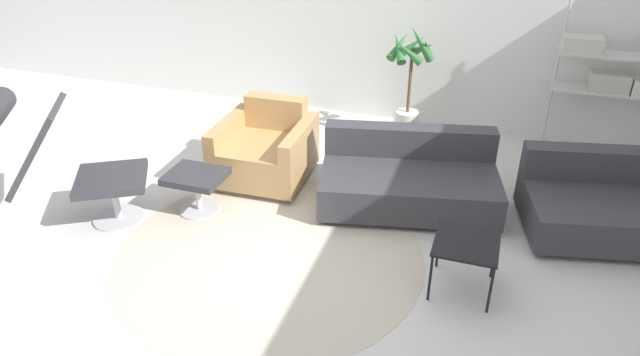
# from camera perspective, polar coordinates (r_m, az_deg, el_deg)

# --- Properties ---
(ground_plane) EXTENTS (12.00, 12.00, 0.00)m
(ground_plane) POSITION_cam_1_polar(r_m,az_deg,el_deg) (4.82, -2.67, -6.14)
(ground_plane) COLOR silver
(wall_back) EXTENTS (12.00, 0.09, 2.80)m
(wall_back) POSITION_cam_1_polar(r_m,az_deg,el_deg) (6.82, 6.02, 17.24)
(wall_back) COLOR silver
(wall_back) RESTS_ON ground_plane
(round_rug) EXTENTS (2.50, 2.50, 0.01)m
(round_rug) POSITION_cam_1_polar(r_m,az_deg,el_deg) (4.67, -5.11, -7.59)
(round_rug) COLOR #BCB29E
(round_rug) RESTS_ON ground_plane
(lounge_chair) EXTENTS (1.25, 1.04, 1.20)m
(lounge_chair) POSITION_cam_1_polar(r_m,az_deg,el_deg) (5.14, -25.08, 2.43)
(lounge_chair) COLOR #BCBCC1
(lounge_chair) RESTS_ON ground_plane
(ottoman) EXTENTS (0.50, 0.42, 0.39)m
(ottoman) POSITION_cam_1_polar(r_m,az_deg,el_deg) (5.17, -12.26, -0.45)
(ottoman) COLOR #BCBCC1
(ottoman) RESTS_ON ground_plane
(armchair_red) EXTENTS (0.88, 0.91, 0.74)m
(armchair_red) POSITION_cam_1_polar(r_m,az_deg,el_deg) (5.64, -5.44, 2.63)
(armchair_red) COLOR silver
(armchair_red) RESTS_ON ground_plane
(couch_low) EXTENTS (1.73, 1.20, 0.64)m
(couch_low) POSITION_cam_1_polar(r_m,az_deg,el_deg) (5.26, 8.83, -0.28)
(couch_low) COLOR black
(couch_low) RESTS_ON ground_plane
(couch_second) EXTENTS (1.42, 1.13, 0.64)m
(couch_second) POSITION_cam_1_polar(r_m,az_deg,el_deg) (5.36, 26.35, -2.62)
(couch_second) COLOR black
(couch_second) RESTS_ON ground_plane
(side_table) EXTENTS (0.45, 0.45, 0.41)m
(side_table) POSITION_cam_1_polar(r_m,az_deg,el_deg) (4.23, 14.40, -6.70)
(side_table) COLOR black
(side_table) RESTS_ON ground_plane
(potted_plant) EXTENTS (0.52, 0.51, 1.35)m
(potted_plant) POSITION_cam_1_polar(r_m,az_deg,el_deg) (6.42, 8.96, 9.24)
(potted_plant) COLOR silver
(potted_plant) RESTS_ON ground_plane
(shelf_unit) EXTENTS (1.25, 0.28, 1.63)m
(shelf_unit) POSITION_cam_1_polar(r_m,az_deg,el_deg) (6.52, 28.61, 9.63)
(shelf_unit) COLOR #BCBCC1
(shelf_unit) RESTS_ON ground_plane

